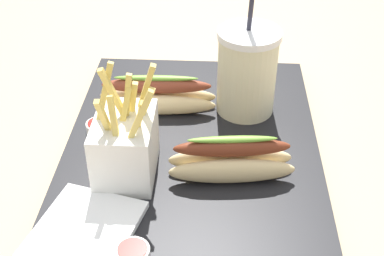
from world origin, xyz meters
name	(u,v)px	position (x,y,z in m)	size (l,w,h in m)	color
ground_plane	(192,161)	(0.00, 0.00, -0.01)	(2.40, 2.40, 0.02)	tan
food_tray	(192,151)	(0.00, 0.00, 0.01)	(0.50, 0.36, 0.02)	black
soda_cup	(247,71)	(0.10, -0.08, 0.09)	(0.09, 0.09, 0.21)	beige
fries_basket	(125,145)	(-0.06, 0.08, 0.07)	(0.10, 0.08, 0.16)	white
hot_dog_1	(231,160)	(-0.06, -0.05, 0.05)	(0.06, 0.17, 0.06)	#E5C689
hot_dog_2	(157,96)	(0.09, 0.06, 0.04)	(0.05, 0.18, 0.06)	#E5C689
ketchup_cup_1	(99,127)	(0.02, 0.14, 0.03)	(0.04, 0.04, 0.02)	white
ketchup_cup_2	(133,254)	(-0.21, 0.05, 0.03)	(0.04, 0.04, 0.02)	white
napkin_stack	(83,233)	(-0.18, 0.12, 0.02)	(0.14, 0.11, 0.01)	white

